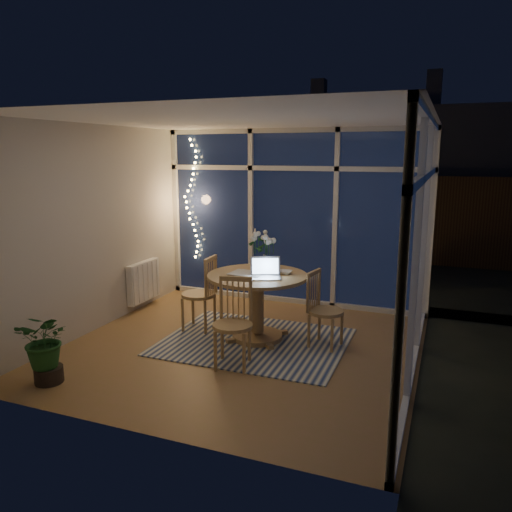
{
  "coord_description": "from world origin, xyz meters",
  "views": [
    {
      "loc": [
        2.18,
        -5.1,
        2.25
      ],
      "look_at": [
        0.09,
        0.25,
        1.06
      ],
      "focal_mm": 35.0,
      "sensor_mm": 36.0,
      "label": 1
    }
  ],
  "objects_px": {
    "dining_table": "(257,307)",
    "laptop": "(266,268)",
    "chair_right": "(326,310)",
    "chair_left": "(198,293)",
    "potted_plant": "(46,346)",
    "chair_front": "(233,323)",
    "flower_vase": "(264,261)"
  },
  "relations": [
    {
      "from": "dining_table",
      "to": "potted_plant",
      "type": "bearing_deg",
      "value": -129.36
    },
    {
      "from": "potted_plant",
      "to": "chair_front",
      "type": "bearing_deg",
      "value": 33.15
    },
    {
      "from": "laptop",
      "to": "potted_plant",
      "type": "height_order",
      "value": "laptop"
    },
    {
      "from": "dining_table",
      "to": "chair_left",
      "type": "bearing_deg",
      "value": 176.2
    },
    {
      "from": "chair_front",
      "to": "dining_table",
      "type": "bearing_deg",
      "value": 81.02
    },
    {
      "from": "flower_vase",
      "to": "potted_plant",
      "type": "height_order",
      "value": "flower_vase"
    },
    {
      "from": "chair_right",
      "to": "laptop",
      "type": "bearing_deg",
      "value": 117.68
    },
    {
      "from": "chair_left",
      "to": "chair_right",
      "type": "xyz_separation_m",
      "value": [
        1.66,
        0.01,
        -0.03
      ]
    },
    {
      "from": "laptop",
      "to": "potted_plant",
      "type": "distance_m",
      "value": 2.46
    },
    {
      "from": "chair_right",
      "to": "chair_left",
      "type": "bearing_deg",
      "value": 100.81
    },
    {
      "from": "chair_front",
      "to": "chair_right",
      "type": "bearing_deg",
      "value": 36.85
    },
    {
      "from": "chair_right",
      "to": "flower_vase",
      "type": "xyz_separation_m",
      "value": [
        -0.85,
        0.21,
        0.47
      ]
    },
    {
      "from": "dining_table",
      "to": "chair_left",
      "type": "relative_size",
      "value": 1.22
    },
    {
      "from": "laptop",
      "to": "potted_plant",
      "type": "bearing_deg",
      "value": -157.81
    },
    {
      "from": "chair_right",
      "to": "potted_plant",
      "type": "bearing_deg",
      "value": 139.64
    },
    {
      "from": "potted_plant",
      "to": "dining_table",
      "type": "bearing_deg",
      "value": 50.64
    },
    {
      "from": "chair_left",
      "to": "chair_front",
      "type": "xyz_separation_m",
      "value": [
        0.87,
        -0.89,
        -0.01
      ]
    },
    {
      "from": "chair_front",
      "to": "potted_plant",
      "type": "height_order",
      "value": "chair_front"
    },
    {
      "from": "flower_vase",
      "to": "dining_table",
      "type": "bearing_deg",
      "value": -86.11
    },
    {
      "from": "dining_table",
      "to": "flower_vase",
      "type": "height_order",
      "value": "flower_vase"
    },
    {
      "from": "chair_right",
      "to": "laptop",
      "type": "xyz_separation_m",
      "value": [
        -0.67,
        -0.21,
        0.49
      ]
    },
    {
      "from": "chair_left",
      "to": "dining_table",
      "type": "bearing_deg",
      "value": 82.35
    },
    {
      "from": "laptop",
      "to": "flower_vase",
      "type": "bearing_deg",
      "value": 89.71
    },
    {
      "from": "dining_table",
      "to": "chair_right",
      "type": "distance_m",
      "value": 0.84
    },
    {
      "from": "chair_left",
      "to": "flower_vase",
      "type": "relative_size",
      "value": 4.7
    },
    {
      "from": "chair_left",
      "to": "potted_plant",
      "type": "distance_m",
      "value": 2.02
    },
    {
      "from": "potted_plant",
      "to": "laptop",
      "type": "bearing_deg",
      "value": 45.5
    },
    {
      "from": "chair_front",
      "to": "laptop",
      "type": "bearing_deg",
      "value": 68.44
    },
    {
      "from": "dining_table",
      "to": "laptop",
      "type": "xyz_separation_m",
      "value": [
        0.16,
        -0.14,
        0.54
      ]
    },
    {
      "from": "dining_table",
      "to": "flower_vase",
      "type": "distance_m",
      "value": 0.58
    },
    {
      "from": "chair_left",
      "to": "flower_vase",
      "type": "height_order",
      "value": "flower_vase"
    },
    {
      "from": "dining_table",
      "to": "potted_plant",
      "type": "height_order",
      "value": "dining_table"
    }
  ]
}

